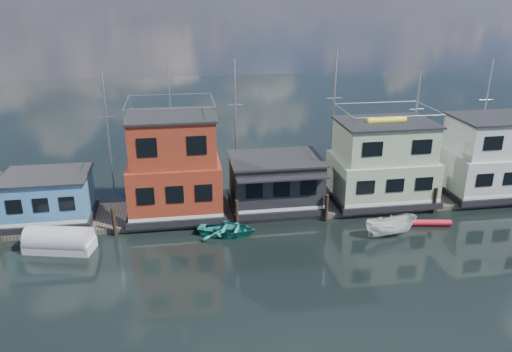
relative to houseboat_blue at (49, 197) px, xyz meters
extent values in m
plane|color=black|center=(18.00, -12.00, -2.21)|extent=(160.00, 160.00, 0.00)
cube|color=#595147|center=(18.00, 0.00, -2.01)|extent=(48.00, 5.00, 0.40)
cube|color=black|center=(0.00, 0.00, -1.56)|extent=(6.40, 4.90, 0.50)
cube|color=#4983B9|center=(0.00, 0.00, 0.19)|extent=(6.00, 4.50, 3.00)
cube|color=black|center=(0.00, 0.00, 1.77)|extent=(6.30, 4.80, 0.16)
cube|color=black|center=(9.50, 0.00, -1.56)|extent=(7.40, 5.90, 0.50)
cube|color=maroon|center=(9.50, 0.00, 0.57)|extent=(7.00, 5.50, 3.74)
cube|color=maroon|center=(9.50, 0.00, 4.17)|extent=(6.30, 4.95, 3.46)
cube|color=black|center=(9.50, 0.00, 5.97)|extent=(6.65, 5.23, 0.16)
cylinder|color=silver|center=(9.50, 0.00, 8.05)|extent=(0.08, 0.08, 4.00)
cube|color=black|center=(17.50, 0.00, -1.56)|extent=(7.40, 5.40, 0.50)
cube|color=black|center=(17.50, 0.00, 0.39)|extent=(7.00, 5.00, 3.40)
cube|color=black|center=(17.50, 0.00, 2.17)|extent=(7.30, 5.30, 0.16)
cube|color=black|center=(17.50, -2.80, 1.58)|extent=(7.00, 1.20, 0.12)
cube|color=black|center=(26.50, 0.00, -1.56)|extent=(8.40, 5.90, 0.50)
cube|color=#A3B88C|center=(26.50, 0.00, 0.25)|extent=(8.00, 5.50, 3.12)
cube|color=#A3B88C|center=(26.50, 0.00, 3.25)|extent=(7.20, 4.95, 2.88)
cube|color=black|center=(26.50, 0.00, 4.77)|extent=(7.60, 5.23, 0.16)
cylinder|color=yellow|center=(26.50, 0.00, 4.94)|extent=(3.20, 0.56, 0.56)
cube|color=black|center=(36.50, 0.00, -1.56)|extent=(8.40, 5.90, 0.50)
cube|color=silver|center=(36.50, 0.00, 0.25)|extent=(8.00, 5.50, 3.12)
cube|color=silver|center=(36.50, 0.00, 3.25)|extent=(7.20, 4.95, 2.88)
cube|color=black|center=(36.50, 0.00, 4.77)|extent=(7.60, 5.23, 0.16)
cylinder|color=#2D2116|center=(5.00, -2.80, -1.11)|extent=(0.28, 0.28, 2.20)
cylinder|color=#2D2116|center=(14.00, -2.80, -1.11)|extent=(0.28, 0.28, 2.20)
cylinder|color=#2D2116|center=(21.00, -2.80, -1.11)|extent=(0.28, 0.28, 2.20)
cylinder|color=#2D2116|center=(30.00, -2.80, -1.11)|extent=(0.28, 0.28, 2.20)
cylinder|color=silver|center=(4.00, 6.00, 3.04)|extent=(0.16, 0.16, 10.50)
cylinder|color=silver|center=(4.00, 6.00, 4.62)|extent=(1.40, 0.06, 0.06)
cylinder|color=silver|center=(15.00, 6.00, 3.54)|extent=(0.16, 0.16, 11.50)
cylinder|color=silver|center=(15.00, 6.00, 5.27)|extent=(1.40, 0.06, 0.06)
cylinder|color=silver|center=(24.00, 6.00, 3.79)|extent=(0.16, 0.16, 12.00)
cylinder|color=silver|center=(24.00, 6.00, 5.59)|extent=(1.40, 0.06, 0.06)
cylinder|color=silver|center=(32.00, 6.00, 2.79)|extent=(0.16, 0.16, 10.00)
cylinder|color=silver|center=(32.00, 6.00, 4.29)|extent=(1.40, 0.06, 0.06)
cylinder|color=silver|center=(39.00, 6.00, 3.29)|extent=(0.16, 0.16, 11.00)
cylinder|color=silver|center=(39.00, 6.00, 4.94)|extent=(1.40, 0.06, 0.06)
imported|color=white|center=(24.93, -5.97, -1.45)|extent=(3.98, 1.62, 1.52)
imported|color=teal|center=(13.14, -3.90, -1.76)|extent=(5.05, 4.26, 0.89)
imported|color=silver|center=(25.52, -4.88, -1.63)|extent=(2.20, 1.91, 1.14)
cube|color=beige|center=(1.46, -4.47, -1.82)|extent=(4.94, 2.83, 0.78)
cylinder|color=#B8B9BD|center=(1.46, -4.47, -1.37)|extent=(4.76, 2.88, 1.88)
cylinder|color=red|center=(28.56, -4.85, -1.96)|extent=(3.38, 1.03, 0.49)
camera|label=1|loc=(10.13, -36.78, 14.83)|focal=35.00mm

